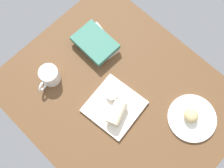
# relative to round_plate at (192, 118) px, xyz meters

# --- Properties ---
(dining_table) EXTENTS (1.10, 0.90, 0.04)m
(dining_table) POSITION_rel_round_plate_xyz_m (0.33, 0.16, -0.03)
(dining_table) COLOR brown
(dining_table) RESTS_ON ground
(round_plate) EXTENTS (0.24, 0.24, 0.01)m
(round_plate) POSITION_rel_round_plate_xyz_m (0.00, 0.00, 0.00)
(round_plate) COLOR white
(round_plate) RESTS_ON dining_table
(scone_pastry) EXTENTS (0.10, 0.09, 0.05)m
(scone_pastry) POSITION_rel_round_plate_xyz_m (0.01, 0.01, 0.03)
(scone_pastry) COLOR tan
(scone_pastry) RESTS_ON round_plate
(square_plate) EXTENTS (0.27, 0.27, 0.02)m
(square_plate) POSITION_rel_round_plate_xyz_m (0.31, 0.22, 0.00)
(square_plate) COLOR silver
(square_plate) RESTS_ON dining_table
(sauce_cup) EXTENTS (0.06, 0.06, 0.03)m
(sauce_cup) POSITION_rel_round_plate_xyz_m (0.35, 0.19, 0.02)
(sauce_cup) COLOR silver
(sauce_cup) RESTS_ON square_plate
(breakfast_wrap) EXTENTS (0.10, 0.13, 0.07)m
(breakfast_wrap) POSITION_rel_round_plate_xyz_m (0.27, 0.24, 0.04)
(breakfast_wrap) COLOR beige
(breakfast_wrap) RESTS_ON square_plate
(book_stack) EXTENTS (0.22, 0.18, 0.06)m
(book_stack) POSITION_rel_round_plate_xyz_m (0.61, 0.05, 0.02)
(book_stack) COLOR silver
(book_stack) RESTS_ON dining_table
(coffee_mug) EXTENTS (0.10, 0.14, 0.09)m
(coffee_mug) POSITION_rel_round_plate_xyz_m (0.64, 0.34, 0.04)
(coffee_mug) COLOR white
(coffee_mug) RESTS_ON dining_table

